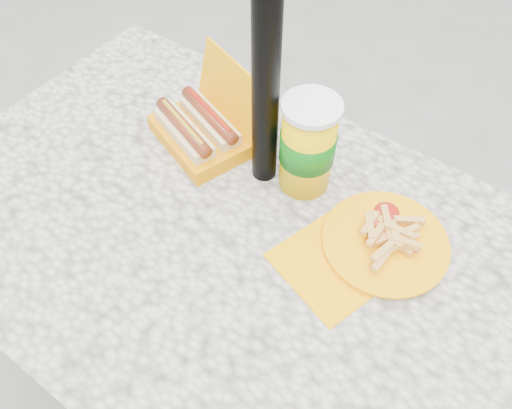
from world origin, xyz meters
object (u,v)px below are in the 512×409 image
Objects in this scene: umbrella_pole at (267,21)px; hotdog_box at (200,129)px; fries_plate at (382,242)px; soda_cup at (308,146)px.

umbrella_pole reaches higher than hotdog_box.
hotdog_box is (-0.16, -0.01, -0.31)m from umbrella_pole.
soda_cup reaches higher than fries_plate.
umbrella_pole is at bearing -161.51° from soda_cup.
fries_plate is 1.57× the size of soda_cup.
hotdog_box reaches higher than fries_plate.
soda_cup is at bearing 18.49° from umbrella_pole.
umbrella_pole is 0.44m from fries_plate.
soda_cup reaches higher than hotdog_box.
umbrella_pole is at bearing 21.54° from hotdog_box.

